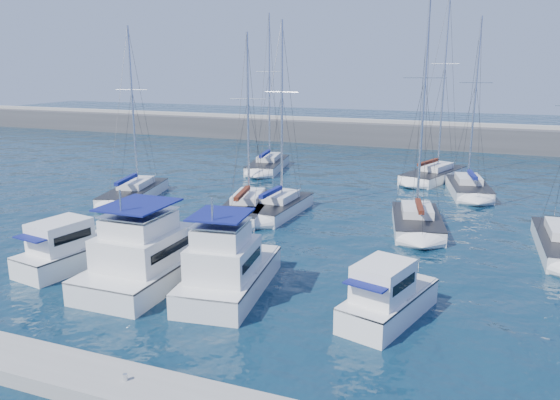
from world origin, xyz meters
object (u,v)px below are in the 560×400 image
(sailboat_mid_a, at_px, (134,193))
(sailboat_back_b, at_px, (434,174))
(sailboat_mid_c, at_px, (278,207))
(sailboat_mid_b, at_px, (247,207))
(motor_yacht_port_inner, at_px, (153,258))
(sailboat_mid_d, at_px, (417,221))
(motor_yacht_port_outer, at_px, (70,251))
(sailboat_back_a, at_px, (268,165))
(motor_yacht_stbd_inner, at_px, (228,272))
(motor_yacht_stbd_outer, at_px, (387,300))
(sailboat_back_c, at_px, (469,188))

(sailboat_mid_a, relative_size, sailboat_back_b, 0.81)
(sailboat_mid_c, bearing_deg, sailboat_mid_b, -155.27)
(sailboat_mid_a, height_order, sailboat_back_b, sailboat_back_b)
(motor_yacht_port_inner, bearing_deg, sailboat_back_b, 70.19)
(sailboat_mid_a, xyz_separation_m, sailboat_back_b, (22.56, 17.01, 0.04))
(sailboat_mid_d, xyz_separation_m, sailboat_back_b, (-0.71, 17.20, 0.00))
(motor_yacht_port_outer, height_order, sailboat_mid_a, sailboat_mid_a)
(sailboat_mid_d, height_order, sailboat_back_b, sailboat_back_b)
(sailboat_mid_b, bearing_deg, sailboat_mid_d, -8.83)
(sailboat_back_a, bearing_deg, sailboat_back_b, -7.03)
(motor_yacht_stbd_inner, height_order, sailboat_mid_b, sailboat_mid_b)
(motor_yacht_stbd_outer, bearing_deg, motor_yacht_stbd_inner, -164.10)
(sailboat_mid_a, bearing_deg, motor_yacht_stbd_outer, -44.86)
(motor_yacht_stbd_inner, relative_size, sailboat_mid_c, 0.55)
(motor_yacht_port_outer, height_order, motor_yacht_port_inner, motor_yacht_port_inner)
(motor_yacht_stbd_inner, relative_size, sailboat_mid_b, 0.58)
(motor_yacht_port_outer, relative_size, sailboat_mid_a, 0.47)
(motor_yacht_stbd_inner, relative_size, motor_yacht_stbd_outer, 1.30)
(motor_yacht_stbd_inner, xyz_separation_m, sailboat_back_c, (9.94, 26.65, -0.60))
(sailboat_mid_a, bearing_deg, sailboat_mid_d, -13.90)
(motor_yacht_port_inner, relative_size, motor_yacht_stbd_inner, 1.24)
(motor_yacht_stbd_inner, distance_m, sailboat_mid_c, 14.93)
(motor_yacht_port_inner, bearing_deg, sailboat_mid_a, 128.52)
(sailboat_mid_a, height_order, sailboat_back_c, sailboat_back_c)
(motor_yacht_port_outer, bearing_deg, motor_yacht_port_inner, 12.42)
(motor_yacht_port_outer, xyz_separation_m, motor_yacht_stbd_inner, (9.80, -0.06, 0.19))
(motor_yacht_stbd_outer, bearing_deg, sailboat_mid_b, 149.63)
(motor_yacht_port_outer, height_order, sailboat_mid_b, sailboat_mid_b)
(sailboat_mid_c, bearing_deg, sailboat_back_a, 117.70)
(sailboat_back_b, bearing_deg, motor_yacht_stbd_inner, -82.82)
(sailboat_mid_a, bearing_deg, motor_yacht_stbd_inner, -55.64)
(sailboat_mid_a, distance_m, sailboat_back_b, 28.26)
(sailboat_mid_c, xyz_separation_m, sailboat_back_a, (-7.52, 16.10, 0.01))
(motor_yacht_port_inner, bearing_deg, sailboat_mid_d, 49.82)
(motor_yacht_stbd_outer, xyz_separation_m, sailboat_back_a, (-18.46, 30.69, -0.41))
(motor_yacht_port_outer, relative_size, motor_yacht_stbd_inner, 0.84)
(sailboat_mid_d, distance_m, sailboat_back_b, 17.22)
(sailboat_back_b, xyz_separation_m, sailboat_back_c, (3.48, -4.96, -0.02))
(motor_yacht_stbd_inner, bearing_deg, sailboat_mid_b, 103.72)
(motor_yacht_port_outer, height_order, sailboat_back_a, sailboat_back_a)
(motor_yacht_stbd_inner, height_order, sailboat_back_c, sailboat_back_c)
(motor_yacht_stbd_inner, height_order, sailboat_back_b, sailboat_back_b)
(sailboat_mid_a, relative_size, sailboat_mid_c, 0.99)
(motor_yacht_port_outer, xyz_separation_m, motor_yacht_stbd_outer, (17.61, -0.07, -0.00))
(motor_yacht_port_outer, distance_m, motor_yacht_stbd_inner, 9.81)
(motor_yacht_port_inner, height_order, sailboat_back_b, sailboat_back_b)
(sailboat_mid_d, bearing_deg, sailboat_back_c, 65.65)
(motor_yacht_stbd_inner, relative_size, sailboat_back_a, 0.48)
(sailboat_mid_a, relative_size, sailboat_back_c, 0.94)
(motor_yacht_stbd_outer, xyz_separation_m, sailboat_back_c, (2.14, 26.65, -0.41))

